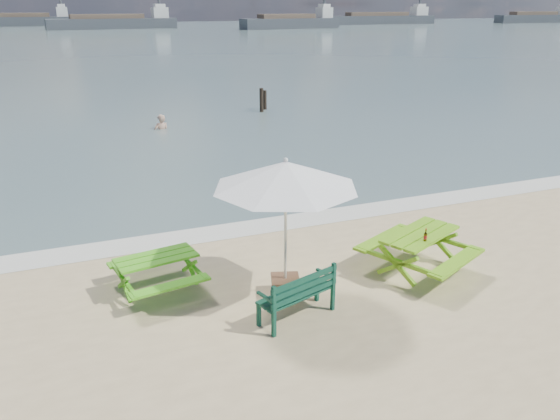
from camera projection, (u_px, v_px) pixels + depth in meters
name	position (u px, v px, depth m)	size (l,w,h in m)	color
sea	(80.00, 39.00, 82.79)	(300.00, 300.00, 0.00)	slate
foam_strip	(243.00, 229.00, 12.87)	(22.00, 0.90, 0.01)	silver
picnic_table_left	(158.00, 274.00, 10.01)	(1.69, 1.82, 0.69)	#4CB41B
picnic_table_right	(418.00, 253.00, 10.71)	(2.38, 2.47, 0.83)	#6BAD1A
park_bench	(296.00, 304.00, 9.16)	(1.47, 0.86, 0.86)	#0E3E2E
side_table	(285.00, 286.00, 9.93)	(0.64, 0.64, 0.33)	brown
patio_umbrella	(286.00, 175.00, 9.18)	(3.21, 3.21, 2.51)	silver
beer_bottle	(425.00, 237.00, 10.17)	(0.06, 0.06, 0.25)	brown
swimmer	(162.00, 135.00, 23.28)	(0.70, 0.51, 1.76)	tan
mooring_pilings	(263.00, 102.00, 26.91)	(0.58, 0.78, 1.36)	black
cargo_ships	(300.00, 21.00, 132.74)	(156.43, 41.52, 4.40)	#3B4046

